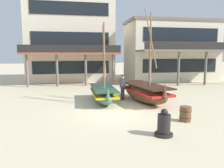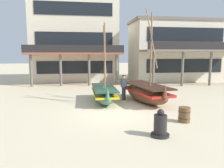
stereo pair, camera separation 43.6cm
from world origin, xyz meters
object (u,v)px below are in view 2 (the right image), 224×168
Objects in this scene: harbor_building_main at (75,40)px; fishing_boat_centre_large at (146,92)px; fishing_boat_near_left at (104,94)px; fisherman_by_hull at (124,88)px; harbor_building_annex at (175,51)px; capstan_winch at (160,126)px; wooden_barrel at (184,115)px.

fishing_boat_centre_large is at bearing -69.93° from harbor_building_main.
fishing_boat_near_left is 1.50m from fisherman_by_hull.
fishing_boat_near_left is 0.47× the size of harbor_building_annex.
fishing_boat_near_left is 0.84× the size of fishing_boat_centre_large.
harbor_building_annex reaches higher than capstan_winch.
harbor_building_main reaches higher than fishing_boat_centre_large.
fishing_boat_near_left is at bearing -132.05° from harbor_building_annex.
harbor_building_annex is (9.67, 10.72, 2.89)m from fishing_boat_near_left.
fisherman_by_hull is (-1.26, 0.92, 0.18)m from fishing_boat_centre_large.
fisherman_by_hull is 1.59× the size of capstan_winch.
fishing_boat_near_left reaches higher than wooden_barrel.
fisherman_by_hull reaches higher than capstan_winch.
fishing_boat_centre_large is 1.57m from fisherman_by_hull.
fishing_boat_centre_large is 8.46× the size of wooden_barrel.
harbor_building_annex reaches higher than fishing_boat_near_left.
wooden_barrel is 18.12m from harbor_building_main.
capstan_winch is 19.11m from harbor_building_main.
harbor_building_main is at bearing 110.07° from fishing_boat_centre_large.
fishing_boat_centre_large reaches higher than fishing_boat_near_left.
capstan_winch is at bearing -79.41° from harbor_building_main.
capstan_winch is (0.06, -6.59, -0.41)m from fisherman_by_hull.
fishing_boat_centre_large is at bearing 97.23° from wooden_barrel.
fisherman_by_hull is 5.43m from wooden_barrel.
fishing_boat_centre_large is 3.51× the size of fisherman_by_hull.
wooden_barrel is (1.79, -5.10, -0.48)m from fisherman_by_hull.
fishing_boat_near_left is 2.69m from fishing_boat_centre_large.
fishing_boat_centre_large is at bearing -122.17° from harbor_building_annex.
fishing_boat_centre_large reaches higher than capstan_winch.
fishing_boat_centre_large reaches higher than wooden_barrel.
fishing_boat_centre_large is 14.05m from harbor_building_main.
capstan_winch is 18.96m from harbor_building_annex.
fishing_boat_near_left is at bearing -160.67° from fisherman_by_hull.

